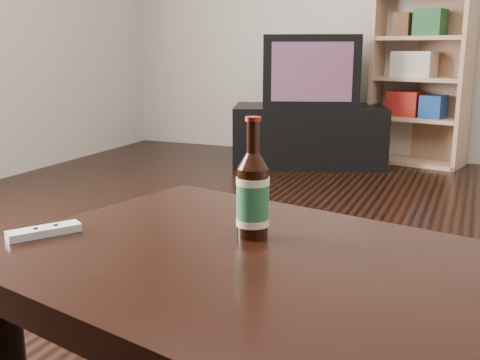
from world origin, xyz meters
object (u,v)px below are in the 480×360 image
at_px(beer_bottle, 253,195).
at_px(remote, 44,231).
at_px(coffee_table, 307,302).
at_px(bookshelf, 421,75).
at_px(tv_stand, 309,135).
at_px(tv, 310,71).

height_order(beer_bottle, remote, beer_bottle).
bearing_deg(coffee_table, bookshelf, 92.64).
bearing_deg(tv_stand, beer_bottle, -94.83).
distance_m(bookshelf, coffee_table, 3.64).
height_order(tv, beer_bottle, tv).
bearing_deg(tv, beer_bottle, -94.83).
bearing_deg(tv, bookshelf, 8.43).
height_order(bookshelf, coffee_table, bookshelf).
distance_m(beer_bottle, remote, 0.47).
bearing_deg(bookshelf, tv, -139.57).
bearing_deg(tv_stand, remote, -102.83).
distance_m(coffee_table, remote, 0.60).
bearing_deg(tv_stand, coffee_table, -92.64).
xyz_separation_m(tv_stand, bookshelf, (0.77, 0.39, 0.46)).
relative_size(tv, beer_bottle, 3.07).
xyz_separation_m(tv_stand, beer_bottle, (0.77, -3.09, 0.35)).
bearing_deg(remote, tv_stand, 128.70).
distance_m(tv, remote, 3.29).
bearing_deg(coffee_table, tv, 106.08).
distance_m(tv, coffee_table, 3.38).
xyz_separation_m(beer_bottle, remote, (-0.43, -0.17, -0.08)).
xyz_separation_m(tv_stand, coffee_table, (0.93, -3.24, 0.19)).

